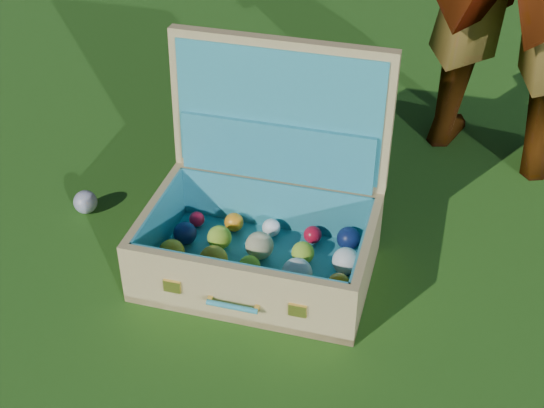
{
  "coord_description": "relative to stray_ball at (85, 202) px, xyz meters",
  "views": [
    {
      "loc": [
        0.8,
        -1.26,
        1.25
      ],
      "look_at": [
        0.07,
        0.05,
        0.17
      ],
      "focal_mm": 50.0,
      "sensor_mm": 36.0,
      "label": 1
    }
  ],
  "objects": [
    {
      "name": "suitcase",
      "position": [
        0.53,
        0.07,
        0.12
      ],
      "size": [
        0.64,
        0.54,
        0.53
      ],
      "rotation": [
        0.0,
        0.0,
        0.24
      ],
      "color": "tan",
      "rests_on": "ground"
    },
    {
      "name": "ground",
      "position": [
        0.47,
        0.04,
        -0.03
      ],
      "size": [
        60.0,
        60.0,
        0.0
      ],
      "primitive_type": "plane",
      "color": "#215114",
      "rests_on": "ground"
    },
    {
      "name": "stray_ball",
      "position": [
        0.0,
        0.0,
        0.0
      ],
      "size": [
        0.07,
        0.07,
        0.07
      ],
      "primitive_type": "sphere",
      "color": "#436DB0",
      "rests_on": "ground"
    }
  ]
}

